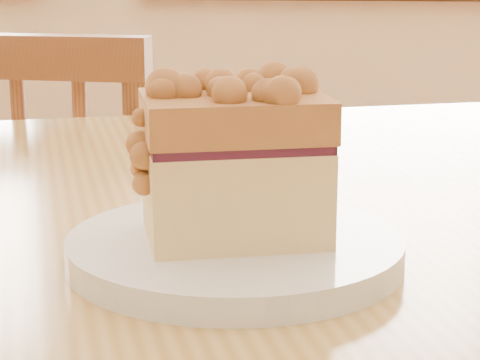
% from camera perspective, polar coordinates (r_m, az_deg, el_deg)
% --- Properties ---
extents(cafe_chair_main, '(0.41, 0.41, 0.85)m').
position_cam_1_polar(cafe_chair_main, '(1.44, -10.51, -7.39)').
color(cafe_chair_main, brown).
rests_on(cafe_chair_main, ground).
extents(plate, '(0.22, 0.22, 0.02)m').
position_cam_1_polar(plate, '(0.61, -0.31, -4.34)').
color(plate, white).
rests_on(plate, cafe_table_main).
extents(cake_slice, '(0.13, 0.11, 0.11)m').
position_cam_1_polar(cake_slice, '(0.59, -0.55, 1.49)').
color(cake_slice, '#F1DB88').
rests_on(cake_slice, plate).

